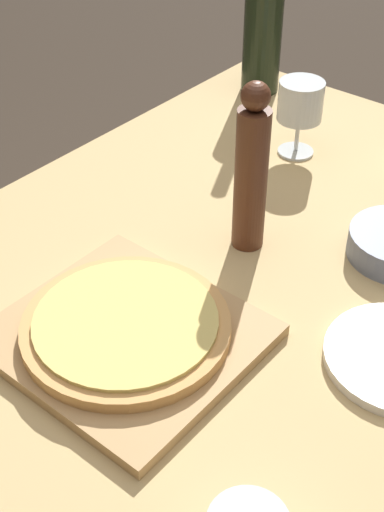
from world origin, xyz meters
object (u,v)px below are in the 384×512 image
pizza (126,325)px  pepper_mill (251,172)px  wine_bottle (263,25)px  wine_glass (300,103)px

pizza → pepper_mill: bearing=91.0°
wine_bottle → wine_glass: (0.21, -0.18, -0.04)m
pizza → wine_glass: size_ratio=1.94×
pizza → pepper_mill: size_ratio=1.02×
pizza → wine_glass: (-0.10, 0.57, 0.07)m
pizza → pepper_mill: (-0.00, 0.28, 0.10)m
pepper_mill → wine_glass: bearing=108.4°
pepper_mill → wine_bottle: bearing=123.3°
pizza → wine_glass: 0.59m
wine_bottle → pizza: bearing=-67.3°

